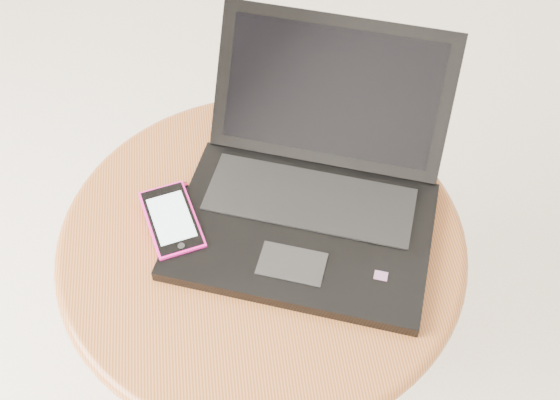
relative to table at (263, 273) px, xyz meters
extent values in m
plane|color=beige|center=(0.11, 0.12, -0.36)|extent=(4.00, 4.00, 0.00)
cylinder|color=#4E2517|center=(0.00, 0.00, -0.35)|extent=(0.33, 0.33, 0.03)
cylinder|color=#4E2517|center=(0.00, 0.00, -0.13)|extent=(0.09, 0.09, 0.41)
cylinder|color=brown|center=(0.00, 0.00, 0.09)|extent=(0.56, 0.56, 0.03)
torus|color=brown|center=(0.00, 0.00, 0.09)|extent=(0.58, 0.58, 0.03)
cube|color=black|center=(0.06, -0.01, 0.11)|extent=(0.42, 0.36, 0.02)
cube|color=black|center=(0.08, 0.04, 0.12)|extent=(0.32, 0.21, 0.00)
cube|color=black|center=(0.03, -0.07, 0.12)|extent=(0.10, 0.08, 0.00)
cube|color=red|center=(0.15, -0.10, 0.12)|extent=(0.02, 0.02, 0.00)
cube|color=black|center=(0.12, 0.16, 0.21)|extent=(0.37, 0.24, 0.19)
cube|color=black|center=(0.12, 0.16, 0.21)|extent=(0.32, 0.21, 0.15)
cube|color=black|center=(-0.11, 0.05, 0.10)|extent=(0.08, 0.11, 0.01)
cube|color=maroon|center=(-0.12, 0.09, 0.11)|extent=(0.05, 0.02, 0.00)
cube|color=#EA1691|center=(-0.12, 0.03, 0.11)|extent=(0.09, 0.14, 0.01)
cube|color=black|center=(-0.12, 0.03, 0.12)|extent=(0.09, 0.13, 0.00)
cube|color=silver|center=(-0.12, 0.03, 0.12)|extent=(0.07, 0.10, 0.00)
cylinder|color=black|center=(-0.11, -0.02, 0.12)|extent=(0.01, 0.01, 0.00)
camera|label=1|loc=(-0.05, -0.58, 0.90)|focal=44.91mm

